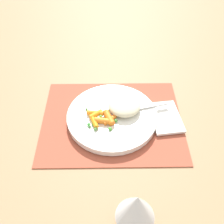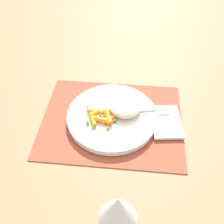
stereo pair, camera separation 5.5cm
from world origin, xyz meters
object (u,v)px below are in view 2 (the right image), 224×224
(rice_mound, at_px, (125,106))
(fork, at_px, (126,112))
(plate, at_px, (112,117))
(carrot_portion, at_px, (101,117))
(wine_glass, at_px, (118,210))
(napkin, at_px, (166,122))

(rice_mound, distance_m, fork, 0.02)
(plate, bearing_deg, carrot_portion, 35.04)
(plate, xyz_separation_m, wine_glass, (-0.04, 0.30, 0.09))
(napkin, bearing_deg, rice_mound, -9.77)
(plate, height_order, fork, fork)
(rice_mound, height_order, carrot_portion, rice_mound)
(plate, xyz_separation_m, rice_mound, (-0.04, -0.02, 0.03))
(plate, distance_m, rice_mound, 0.05)
(plate, distance_m, napkin, 0.16)
(plate, relative_size, fork, 1.22)
(rice_mound, distance_m, wine_glass, 0.33)
(plate, bearing_deg, napkin, -179.90)
(plate, bearing_deg, wine_glass, 97.50)
(fork, bearing_deg, rice_mound, -71.49)
(carrot_portion, distance_m, wine_glass, 0.30)
(wine_glass, bearing_deg, carrot_portion, -76.62)
(plate, height_order, wine_glass, wine_glass)
(wine_glass, bearing_deg, fork, -89.91)
(fork, height_order, wine_glass, wine_glass)
(carrot_portion, relative_size, napkin, 0.69)
(rice_mound, bearing_deg, napkin, 170.23)
(carrot_portion, xyz_separation_m, wine_glass, (-0.07, 0.28, 0.07))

